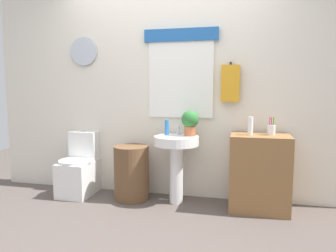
# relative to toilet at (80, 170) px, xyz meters

# --- Properties ---
(ground_plane) EXTENTS (8.00, 8.00, 0.00)m
(ground_plane) POSITION_rel_toilet_xyz_m (1.04, -0.88, -0.29)
(ground_plane) COLOR #564C47
(back_wall) EXTENTS (4.40, 0.18, 2.60)m
(back_wall) POSITION_rel_toilet_xyz_m (1.04, 0.26, 1.01)
(back_wall) COLOR silver
(back_wall) RESTS_ON ground_plane
(toilet) EXTENTS (0.38, 0.51, 0.76)m
(toilet) POSITION_rel_toilet_xyz_m (0.00, 0.00, 0.00)
(toilet) COLOR white
(toilet) RESTS_ON ground_plane
(laundry_hamper) EXTENTS (0.40, 0.40, 0.62)m
(laundry_hamper) POSITION_rel_toilet_xyz_m (0.68, -0.03, 0.02)
(laundry_hamper) COLOR brown
(laundry_hamper) RESTS_ON ground_plane
(pedestal_sink) EXTENTS (0.49, 0.49, 0.75)m
(pedestal_sink) POSITION_rel_toilet_xyz_m (1.20, -0.03, 0.27)
(pedestal_sink) COLOR white
(pedestal_sink) RESTS_ON ground_plane
(faucet) EXTENTS (0.03, 0.03, 0.10)m
(faucet) POSITION_rel_toilet_xyz_m (1.20, 0.09, 0.51)
(faucet) COLOR silver
(faucet) RESTS_ON pedestal_sink
(wooden_cabinet) EXTENTS (0.60, 0.44, 0.80)m
(wooden_cabinet) POSITION_rel_toilet_xyz_m (2.09, -0.03, 0.11)
(wooden_cabinet) COLOR olive
(wooden_cabinet) RESTS_ON ground_plane
(soap_bottle) EXTENTS (0.05, 0.05, 0.17)m
(soap_bottle) POSITION_rel_toilet_xyz_m (1.08, 0.02, 0.55)
(soap_bottle) COLOR #2D6BB7
(soap_bottle) RESTS_ON pedestal_sink
(potted_plant) EXTENTS (0.19, 0.19, 0.28)m
(potted_plant) POSITION_rel_toilet_xyz_m (1.34, 0.03, 0.62)
(potted_plant) COLOR #AD5B38
(potted_plant) RESTS_ON pedestal_sink
(lotion_bottle) EXTENTS (0.05, 0.05, 0.19)m
(lotion_bottle) POSITION_rel_toilet_xyz_m (1.98, -0.07, 0.60)
(lotion_bottle) COLOR white
(lotion_bottle) RESTS_ON wooden_cabinet
(toothbrush_cup) EXTENTS (0.08, 0.08, 0.19)m
(toothbrush_cup) POSITION_rel_toilet_xyz_m (2.19, -0.01, 0.56)
(toothbrush_cup) COLOR silver
(toothbrush_cup) RESTS_ON wooden_cabinet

